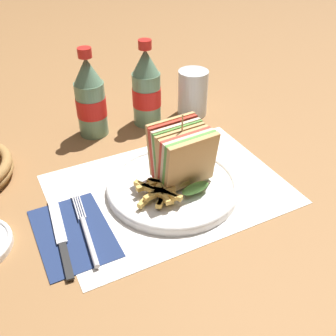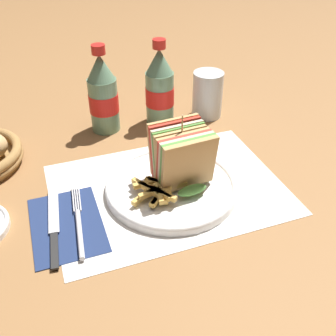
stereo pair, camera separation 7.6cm
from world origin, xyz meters
TOP-DOWN VIEW (x-y plane):
  - ground_plane at (0.00, 0.00)m, footprint 4.00×4.00m
  - placemat at (-0.03, -0.02)m, footprint 0.44×0.32m
  - plate_main at (-0.02, -0.02)m, footprint 0.26×0.26m
  - club_sandwich at (-0.00, -0.02)m, footprint 0.11×0.12m
  - fries_pile at (-0.06, -0.05)m, footprint 0.11×0.09m
  - napkin at (-0.23, -0.05)m, footprint 0.12×0.18m
  - fork at (-0.21, -0.07)m, footprint 0.03×0.19m
  - knife at (-0.25, -0.05)m, footprint 0.03×0.20m
  - coke_bottle_near at (-0.09, 0.26)m, footprint 0.07×0.07m
  - coke_bottle_far at (0.05, 0.25)m, footprint 0.07×0.07m
  - glass_near at (0.17, 0.24)m, footprint 0.08×0.08m

SIDE VIEW (x-z plane):
  - ground_plane at x=0.00m, z-range 0.00..0.00m
  - placemat at x=-0.03m, z-range 0.00..0.00m
  - napkin at x=-0.23m, z-range 0.00..0.00m
  - knife at x=-0.25m, z-range 0.00..0.01m
  - fork at x=-0.21m, z-range 0.00..0.01m
  - plate_main at x=-0.02m, z-range 0.00..0.02m
  - fries_pile at x=-0.06m, z-range 0.02..0.04m
  - glass_near at x=0.17m, z-range -0.01..0.11m
  - club_sandwich at x=0.00m, z-range 0.00..0.14m
  - coke_bottle_near at x=-0.09m, z-range -0.01..0.19m
  - coke_bottle_far at x=0.05m, z-range -0.01..0.19m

